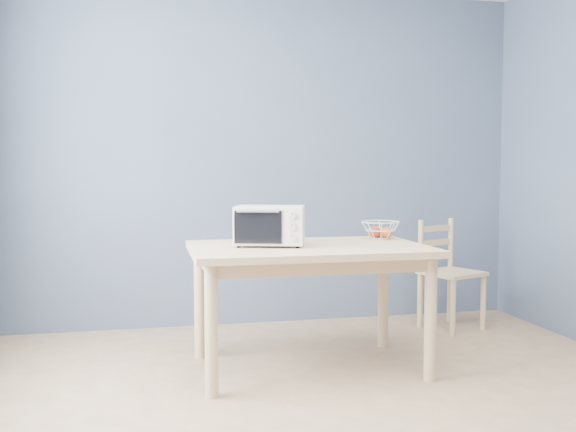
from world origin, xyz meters
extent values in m
cube|color=slate|center=(0.00, 2.25, 1.30)|extent=(4.00, 0.01, 2.60)
cube|color=#E2BA87|center=(0.00, 1.01, 0.73)|extent=(1.40, 0.90, 0.04)
cylinder|color=#E2BA87|center=(-0.62, 0.64, 0.35)|extent=(0.07, 0.07, 0.71)
cylinder|color=#E2BA87|center=(0.62, 0.64, 0.35)|extent=(0.07, 0.07, 0.71)
cylinder|color=#E2BA87|center=(-0.62, 1.38, 0.35)|extent=(0.07, 0.07, 0.71)
cylinder|color=#E2BA87|center=(0.62, 1.38, 0.35)|extent=(0.07, 0.07, 0.71)
cube|color=white|center=(-0.23, 1.05, 0.88)|extent=(0.46, 0.37, 0.22)
cube|color=black|center=(-0.28, 1.06, 0.87)|extent=(0.32, 0.30, 0.17)
cube|color=black|center=(-0.32, 0.93, 0.87)|extent=(0.26, 0.09, 0.19)
cylinder|color=silver|center=(-0.32, 0.91, 0.97)|extent=(0.24, 0.08, 0.01)
cube|color=white|center=(-0.13, 0.88, 0.88)|extent=(0.11, 0.04, 0.21)
cylinder|color=black|center=(-0.42, 1.00, 0.76)|extent=(0.02, 0.02, 0.01)
cylinder|color=black|center=(-0.09, 0.90, 0.76)|extent=(0.02, 0.02, 0.01)
cylinder|color=black|center=(-0.36, 1.19, 0.76)|extent=(0.02, 0.02, 0.01)
cylinder|color=black|center=(-0.03, 1.10, 0.76)|extent=(0.02, 0.02, 0.01)
cylinder|color=silver|center=(-0.13, 0.87, 0.94)|extent=(0.04, 0.03, 0.04)
cylinder|color=silver|center=(-0.13, 0.87, 0.88)|extent=(0.04, 0.03, 0.04)
cylinder|color=silver|center=(-0.13, 0.87, 0.81)|extent=(0.04, 0.03, 0.04)
torus|color=silver|center=(0.55, 1.26, 0.86)|extent=(0.31, 0.31, 0.01)
torus|color=silver|center=(0.55, 1.26, 0.81)|extent=(0.25, 0.25, 0.01)
torus|color=silver|center=(0.55, 1.26, 0.76)|extent=(0.15, 0.15, 0.01)
sphere|color=red|center=(0.52, 1.27, 0.79)|extent=(0.08, 0.08, 0.08)
sphere|color=#D65219|center=(0.59, 1.24, 0.79)|extent=(0.08, 0.08, 0.08)
sphere|color=#DA8D54|center=(0.56, 1.31, 0.79)|extent=(0.07, 0.07, 0.07)
cube|color=#E2BA87|center=(1.31, 1.74, 0.43)|extent=(0.50, 0.50, 0.03)
cylinder|color=#E2BA87|center=(1.21, 1.53, 0.21)|extent=(0.04, 0.04, 0.41)
cylinder|color=#E2BA87|center=(1.52, 1.64, 0.21)|extent=(0.04, 0.04, 0.41)
cylinder|color=#E2BA87|center=(1.10, 1.83, 0.21)|extent=(0.04, 0.04, 0.41)
cylinder|color=#E2BA87|center=(1.40, 1.95, 0.21)|extent=(0.04, 0.04, 0.41)
cylinder|color=#E2BA87|center=(1.10, 1.83, 0.62)|extent=(0.04, 0.04, 0.41)
cylinder|color=#E2BA87|center=(1.40, 1.95, 0.62)|extent=(0.04, 0.04, 0.41)
cube|color=#E2BA87|center=(1.25, 1.89, 0.53)|extent=(0.31, 0.13, 0.05)
cube|color=#E2BA87|center=(1.25, 1.89, 0.64)|extent=(0.31, 0.13, 0.05)
cube|color=#E2BA87|center=(1.25, 1.89, 0.75)|extent=(0.31, 0.13, 0.05)
camera|label=1|loc=(-0.94, -2.68, 1.19)|focal=40.00mm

